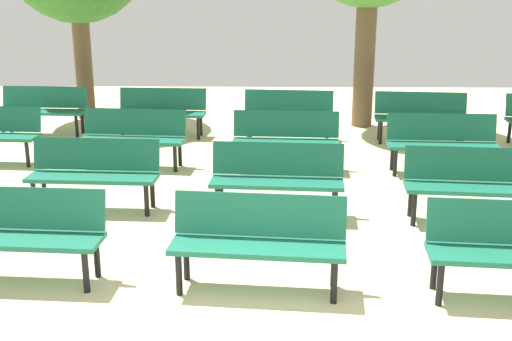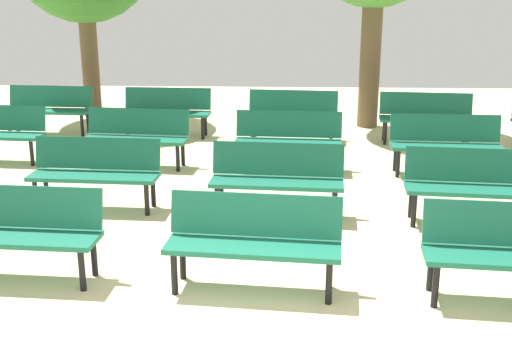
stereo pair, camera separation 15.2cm
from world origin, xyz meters
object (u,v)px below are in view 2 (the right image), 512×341
(bench_r2_c3, at_px, (446,141))
(bench_r3_c2, at_px, (293,112))
(bench_r1_c1, at_px, (95,169))
(bench_r3_c1, at_px, (167,109))
(bench_r1_c2, at_px, (277,175))
(bench_r2_c1, at_px, (137,134))
(bench_r0_c2, at_px, (254,237))
(bench_r3_c3, at_px, (426,115))
(bench_r2_c2, at_px, (288,137))
(bench_r3_c0, at_px, (49,106))
(bench_r1_c3, at_px, (475,182))
(bench_r0_c1, at_px, (17,227))

(bench_r2_c3, height_order, bench_r3_c2, same)
(bench_r3_c2, bearing_deg, bench_r2_c3, -38.23)
(bench_r1_c1, xyz_separation_m, bench_r3_c1, (0.21, 3.92, 0.00))
(bench_r1_c1, height_order, bench_r1_c2, same)
(bench_r1_c2, height_order, bench_r2_c1, same)
(bench_r2_c1, height_order, bench_r2_c3, same)
(bench_r0_c2, height_order, bench_r3_c3, same)
(bench_r2_c2, height_order, bench_r3_c0, same)
(bench_r1_c3, distance_m, bench_r2_c1, 5.04)
(bench_r0_c1, height_order, bench_r3_c1, same)
(bench_r3_c3, bearing_deg, bench_r2_c3, -88.43)
(bench_r2_c2, relative_size, bench_r3_c3, 0.99)
(bench_r2_c2, bearing_deg, bench_r3_c0, 156.61)
(bench_r2_c3, height_order, bench_r3_c1, same)
(bench_r1_c1, relative_size, bench_r2_c2, 1.00)
(bench_r0_c1, bearing_deg, bench_r1_c1, 88.07)
(bench_r2_c1, height_order, bench_r3_c0, same)
(bench_r3_c2, bearing_deg, bench_r2_c1, -138.40)
(bench_r0_c1, distance_m, bench_r3_c0, 6.31)
(bench_r2_c1, xyz_separation_m, bench_r3_c3, (4.77, 1.65, 0.00))
(bench_r1_c1, distance_m, bench_r1_c3, 4.60)
(bench_r2_c1, bearing_deg, bench_r3_c0, 140.08)
(bench_r2_c2, xyz_separation_m, bench_r3_c0, (-4.47, 2.25, 0.00))
(bench_r1_c2, distance_m, bench_r2_c1, 3.02)
(bench_r1_c1, bearing_deg, bench_r3_c3, 38.99)
(bench_r2_c2, xyz_separation_m, bench_r2_c3, (2.31, -0.16, 0.00))
(bench_r2_c3, bearing_deg, bench_r0_c1, -140.80)
(bench_r1_c3, relative_size, bench_r3_c0, 1.01)
(bench_r2_c1, xyz_separation_m, bench_r2_c2, (2.33, -0.10, 0.00))
(bench_r0_c1, xyz_separation_m, bench_r2_c1, (0.28, 3.89, 0.00))
(bench_r1_c1, relative_size, bench_r3_c2, 0.99)
(bench_r1_c3, height_order, bench_r3_c3, same)
(bench_r1_c1, bearing_deg, bench_r1_c2, -1.75)
(bench_r2_c2, distance_m, bench_r3_c1, 3.06)
(bench_r0_c2, xyz_separation_m, bench_r3_c2, (0.44, 5.84, 0.00))
(bench_r0_c2, xyz_separation_m, bench_r2_c3, (2.66, 3.77, 0.00))
(bench_r1_c2, distance_m, bench_r1_c3, 2.32)
(bench_r2_c3, distance_m, bench_r3_c1, 5.06)
(bench_r1_c3, bearing_deg, bench_r3_c1, 141.03)
(bench_r3_c3, bearing_deg, bench_r0_c1, -127.11)
(bench_r0_c1, height_order, bench_r3_c2, same)
(bench_r1_c2, distance_m, bench_r3_c3, 4.55)
(bench_r0_c1, bearing_deg, bench_r1_c3, 22.21)
(bench_r2_c1, xyz_separation_m, bench_r3_c0, (-2.14, 2.14, 0.00))
(bench_r2_c3, xyz_separation_m, bench_r3_c0, (-6.78, 2.40, 0.00))
(bench_r2_c1, relative_size, bench_r3_c3, 1.00)
(bench_r1_c3, height_order, bench_r3_c2, same)
(bench_r1_c1, bearing_deg, bench_r2_c3, 21.93)
(bench_r2_c1, relative_size, bench_r3_c2, 1.00)
(bench_r2_c2, height_order, bench_r3_c1, same)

